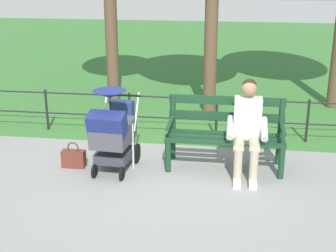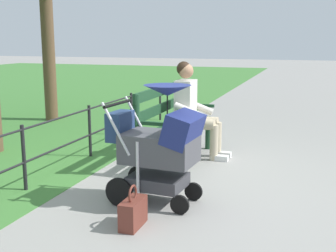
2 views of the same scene
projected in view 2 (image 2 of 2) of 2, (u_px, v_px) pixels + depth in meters
name	position (u px, v px, depth m)	size (l,w,h in m)	color
ground_plane	(156.00, 181.00, 4.90)	(60.00, 60.00, 0.00)	gray
park_bench	(171.00, 121.00, 5.64)	(1.60, 0.61, 0.96)	#193D23
person_on_bench	(193.00, 107.00, 5.81)	(0.53, 0.74, 1.28)	tan
stroller	(160.00, 143.00, 4.13)	(0.56, 0.92, 1.15)	black
handbag	(133.00, 212.00, 3.69)	(0.32, 0.14, 0.37)	brown
park_fence	(61.00, 137.00, 5.19)	(7.14, 0.04, 0.70)	black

